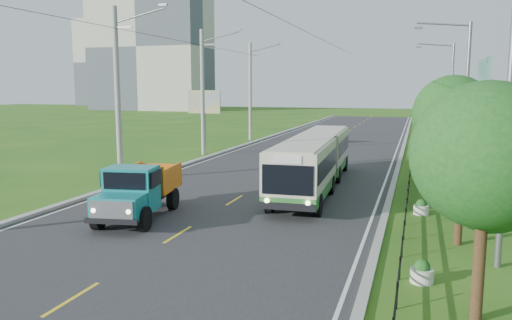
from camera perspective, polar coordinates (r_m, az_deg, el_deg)
The scene contains 30 objects.
ground at distance 18.96m, azimuth -8.90°, elevation -8.46°, with size 240.00×240.00×0.00m, color #265815.
road at distance 37.49m, azimuth 5.02°, elevation -0.07°, with size 14.00×120.00×0.02m, color #28282B.
curb_left at distance 39.71m, azimuth -5.15°, elevation 0.49°, with size 0.40×120.00×0.15m, color #9E9E99.
curb_right at distance 36.58m, azimuth 16.00°, elevation -0.51°, with size 0.30×120.00×0.10m, color #9E9E99.
edge_line_left at distance 39.50m, azimuth -4.42°, elevation 0.38°, with size 0.12×120.00×0.00m, color silver.
edge_line_right at distance 36.60m, azimuth 15.21°, elevation -0.52°, with size 0.12×120.00×0.00m, color silver.
centre_dash at distance 18.95m, azimuth -8.90°, elevation -8.39°, with size 0.12×2.20×0.00m, color yellow.
railing_right at distance 30.59m, azimuth 17.18°, elevation -1.75°, with size 0.04×40.00×0.60m, color black.
pole_near at distance 30.13m, azimuth -15.49°, elevation 7.34°, with size 3.51×0.32×10.00m.
pole_mid at distance 40.69m, azimuth -6.08°, elevation 7.75°, with size 3.51×0.32×10.00m.
pole_far at distance 51.88m, azimuth -0.62°, elevation 7.90°, with size 3.51×0.32×10.00m.
tree_front at distance 12.51m, azimuth 24.95°, elevation -0.33°, with size 3.36×3.41×5.60m.
tree_second at distance 18.46m, azimuth 22.74°, elevation 1.70°, with size 3.18×3.26×5.30m.
tree_third at distance 24.39m, azimuth 21.69°, elevation 4.31°, with size 3.60×3.62×6.00m.
tree_fourth at distance 30.40m, azimuth 20.96°, elevation 4.25°, with size 3.24×3.31×5.40m.
tree_fifth at distance 36.37m, azimuth 20.52°, elevation 5.27°, with size 3.48×3.52×5.80m.
tree_back at distance 42.37m, azimuth 20.18°, elevation 5.36°, with size 3.30×3.36×5.50m.
streetlight_near at distance 16.34m, azimuth 26.36°, elevation 5.59°, with size 3.02×0.20×9.07m.
streetlight_mid at distance 30.26m, azimuth 22.60°, elevation 6.65°, with size 3.02×0.20×9.07m.
streetlight_far at distance 44.23m, azimuth 21.20°, elevation 7.03°, with size 3.02×0.20×9.07m.
planter_front at distance 15.07m, azimuth 18.44°, elevation -12.11°, with size 0.64×0.64×0.67m.
planter_near at distance 22.75m, azimuth 18.35°, elevation -5.22°, with size 0.64×0.64×0.67m.
planter_mid at distance 30.60m, azimuth 18.30°, elevation -1.83°, with size 0.64×0.64×0.67m.
planter_far at distance 38.51m, azimuth 18.28°, elevation 0.18°, with size 0.64×0.64×0.67m.
billboard_left at distance 43.96m, azimuth -5.93°, elevation 6.19°, with size 3.00×0.20×5.20m.
billboard_right at distance 36.38m, azimuth 24.53°, elevation 7.40°, with size 0.24×6.00×7.30m.
apartment_near at distance 128.28m, azimuth -11.90°, elevation 12.37°, with size 28.00×14.00×30.00m, color #B7B2A3.
apartment_far at distance 162.46m, azimuth -15.21°, elevation 10.65°, with size 24.00×14.00×26.00m, color #B7B2A3.
bus at distance 27.13m, azimuth 6.74°, elevation 0.29°, with size 3.02×14.64×2.81m.
dump_truck at distance 21.36m, azimuth -13.24°, elevation -3.09°, with size 2.92×5.71×2.29m.
Camera 1 is at (8.30, -16.16, 5.42)m, focal length 35.00 mm.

